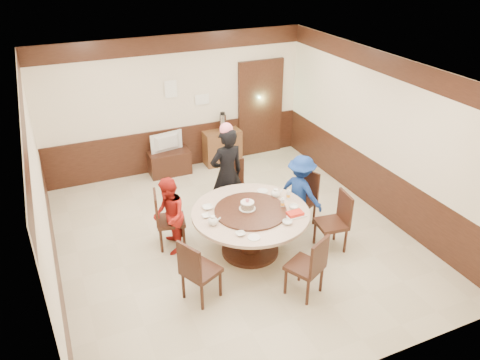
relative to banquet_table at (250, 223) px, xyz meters
name	(u,v)px	position (x,y,z in m)	size (l,w,h in m)	color
room	(234,181)	(-0.08, 0.45, 0.55)	(6.00, 6.04, 2.84)	beige
banquet_table	(250,223)	(0.00, 0.00, 0.00)	(1.81, 1.81, 0.78)	#341910
chair_0	(301,209)	(1.14, 0.39, -0.23)	(0.58, 0.58, 0.97)	#341910
chair_1	(236,197)	(0.26, 1.20, -0.23)	(0.49, 0.50, 0.97)	#341910
chair_2	(170,229)	(-1.10, 0.70, -0.23)	(0.53, 0.52, 0.97)	#341910
chair_3	(200,280)	(-1.07, -0.69, -0.23)	(0.59, 0.59, 0.97)	#341910
chair_4	(305,276)	(0.29, -1.19, -0.23)	(0.59, 0.60, 0.97)	#341910
chair_5	(332,231)	(1.24, -0.42, -0.23)	(0.50, 0.49, 0.97)	#341910
person_standing	(227,174)	(0.07, 1.13, 0.31)	(0.62, 0.40, 1.69)	black
person_red	(169,216)	(-1.13, 0.57, 0.10)	(0.61, 0.48, 1.26)	red
person_blue	(301,191)	(1.12, 0.39, 0.12)	(0.84, 0.48, 1.30)	navy
birthday_cake	(247,205)	(-0.03, 0.05, 0.31)	(0.26, 0.26, 0.18)	white
teapot_left	(213,221)	(-0.65, -0.11, 0.28)	(0.17, 0.15, 0.13)	white
teapot_right	(276,194)	(0.55, 0.24, 0.28)	(0.17, 0.15, 0.13)	white
bowl_0	(208,207)	(-0.57, 0.35, 0.24)	(0.16, 0.16, 0.04)	white
bowl_1	(287,222)	(0.35, -0.52, 0.24)	(0.15, 0.15, 0.05)	white
bowl_2	(240,234)	(-0.39, -0.51, 0.23)	(0.14, 0.14, 0.03)	white
bowl_3	(294,207)	(0.65, -0.18, 0.24)	(0.15, 0.15, 0.05)	white
bowl_4	(206,216)	(-0.67, 0.13, 0.23)	(0.14, 0.14, 0.03)	white
saucer_near	(254,237)	(-0.25, -0.65, 0.22)	(0.18, 0.18, 0.01)	white
saucer_far	(263,191)	(0.45, 0.50, 0.22)	(0.18, 0.18, 0.01)	white
shrimp_platter	(295,214)	(0.56, -0.38, 0.24)	(0.30, 0.20, 0.06)	white
bottle_0	(283,203)	(0.50, -0.10, 0.30)	(0.06, 0.06, 0.16)	white
bottle_1	(288,195)	(0.70, 0.09, 0.30)	(0.06, 0.06, 0.16)	white
tv_stand	(169,163)	(-0.39, 3.18, -0.28)	(0.85, 0.45, 0.50)	#341910
television	(168,143)	(-0.39, 3.18, 0.17)	(0.70, 0.09, 0.40)	gray
side_cabinet	(222,147)	(0.81, 3.21, -0.16)	(0.80, 0.40, 0.75)	brown
thermos	(223,123)	(0.84, 3.21, 0.41)	(0.15, 0.15, 0.38)	silver
notice_left	(171,89)	(-0.19, 3.39, 1.22)	(0.25, 0.00, 0.35)	white
notice_right	(202,99)	(0.46, 3.39, 0.92)	(0.30, 0.00, 0.22)	white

